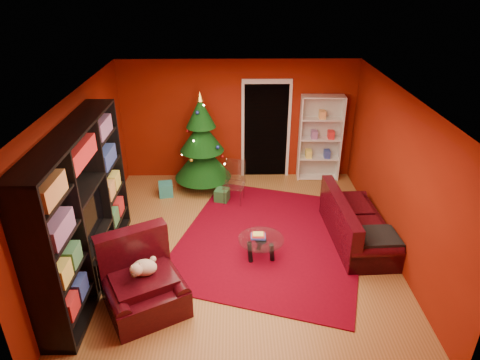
{
  "coord_description": "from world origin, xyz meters",
  "views": [
    {
      "loc": [
        -0.11,
        -6.02,
        4.29
      ],
      "look_at": [
        0.0,
        0.4,
        1.05
      ],
      "focal_mm": 32.0,
      "sensor_mm": 36.0,
      "label": 1
    }
  ],
  "objects_px": {
    "media_unit": "(82,209)",
    "coffee_table": "(261,248)",
    "gift_box_green": "(222,195)",
    "rug": "(271,239)",
    "white_bookshelf": "(320,139)",
    "dog": "(145,268)",
    "christmas_tree": "(202,143)",
    "gift_box_teal": "(166,189)",
    "gift_box_red": "(208,174)",
    "sofa": "(359,220)",
    "acrylic_chair": "(234,185)",
    "armchair": "(144,283)"
  },
  "relations": [
    {
      "from": "media_unit",
      "to": "white_bookshelf",
      "type": "height_order",
      "value": "media_unit"
    },
    {
      "from": "gift_box_teal",
      "to": "dog",
      "type": "xyz_separation_m",
      "value": [
        0.19,
        -3.19,
        0.5
      ]
    },
    {
      "from": "white_bookshelf",
      "to": "dog",
      "type": "bearing_deg",
      "value": -125.79
    },
    {
      "from": "christmas_tree",
      "to": "gift_box_red",
      "type": "distance_m",
      "value": 1.02
    },
    {
      "from": "gift_box_red",
      "to": "white_bookshelf",
      "type": "relative_size",
      "value": 0.11
    },
    {
      "from": "media_unit",
      "to": "coffee_table",
      "type": "height_order",
      "value": "media_unit"
    },
    {
      "from": "rug",
      "to": "white_bookshelf",
      "type": "relative_size",
      "value": 1.83
    },
    {
      "from": "white_bookshelf",
      "to": "armchair",
      "type": "height_order",
      "value": "white_bookshelf"
    },
    {
      "from": "dog",
      "to": "coffee_table",
      "type": "relative_size",
      "value": 0.54
    },
    {
      "from": "gift_box_green",
      "to": "media_unit",
      "type": "bearing_deg",
      "value": -130.25
    },
    {
      "from": "gift_box_green",
      "to": "coffee_table",
      "type": "height_order",
      "value": "coffee_table"
    },
    {
      "from": "white_bookshelf",
      "to": "sofa",
      "type": "distance_m",
      "value": 2.51
    },
    {
      "from": "gift_box_teal",
      "to": "coffee_table",
      "type": "xyz_separation_m",
      "value": [
        1.84,
        -2.16,
        0.05
      ]
    },
    {
      "from": "christmas_tree",
      "to": "gift_box_teal",
      "type": "bearing_deg",
      "value": -155.6
    },
    {
      "from": "media_unit",
      "to": "gift_box_green",
      "type": "distance_m",
      "value": 3.16
    },
    {
      "from": "christmas_tree",
      "to": "gift_box_red",
      "type": "bearing_deg",
      "value": 78.64
    },
    {
      "from": "acrylic_chair",
      "to": "gift_box_teal",
      "type": "bearing_deg",
      "value": 178.96
    },
    {
      "from": "armchair",
      "to": "media_unit",
      "type": "bearing_deg",
      "value": 114.21
    },
    {
      "from": "media_unit",
      "to": "acrylic_chair",
      "type": "bearing_deg",
      "value": 45.95
    },
    {
      "from": "gift_box_green",
      "to": "sofa",
      "type": "xyz_separation_m",
      "value": [
        2.36,
        -1.41,
        0.28
      ]
    },
    {
      "from": "coffee_table",
      "to": "armchair",
      "type": "bearing_deg",
      "value": -146.51
    },
    {
      "from": "gift_box_red",
      "to": "acrylic_chair",
      "type": "xyz_separation_m",
      "value": [
        0.57,
        -1.08,
        0.29
      ]
    },
    {
      "from": "gift_box_teal",
      "to": "coffee_table",
      "type": "height_order",
      "value": "coffee_table"
    },
    {
      "from": "gift_box_teal",
      "to": "gift_box_red",
      "type": "bearing_deg",
      "value": 42.12
    },
    {
      "from": "christmas_tree",
      "to": "gift_box_red",
      "type": "relative_size",
      "value": 10.25
    },
    {
      "from": "armchair",
      "to": "gift_box_teal",
      "type": "bearing_deg",
      "value": 64.72
    },
    {
      "from": "gift_box_green",
      "to": "armchair",
      "type": "distance_m",
      "value": 3.17
    },
    {
      "from": "christmas_tree",
      "to": "coffee_table",
      "type": "relative_size",
      "value": 2.88
    },
    {
      "from": "gift_box_teal",
      "to": "acrylic_chair",
      "type": "distance_m",
      "value": 1.47
    },
    {
      "from": "christmas_tree",
      "to": "rug",
      "type": "bearing_deg",
      "value": -56.8
    },
    {
      "from": "media_unit",
      "to": "white_bookshelf",
      "type": "relative_size",
      "value": 1.58
    },
    {
      "from": "gift_box_red",
      "to": "sofa",
      "type": "height_order",
      "value": "sofa"
    },
    {
      "from": "media_unit",
      "to": "gift_box_green",
      "type": "height_order",
      "value": "media_unit"
    },
    {
      "from": "gift_box_teal",
      "to": "christmas_tree",
      "type": "bearing_deg",
      "value": 24.4
    },
    {
      "from": "gift_box_teal",
      "to": "gift_box_green",
      "type": "xyz_separation_m",
      "value": [
        1.17,
        -0.26,
        -0.01
      ]
    },
    {
      "from": "dog",
      "to": "coffee_table",
      "type": "distance_m",
      "value": 1.99
    },
    {
      "from": "gift_box_teal",
      "to": "coffee_table",
      "type": "relative_size",
      "value": 0.38
    },
    {
      "from": "media_unit",
      "to": "acrylic_chair",
      "type": "distance_m",
      "value": 3.2
    },
    {
      "from": "gift_box_green",
      "to": "christmas_tree",
      "type": "bearing_deg",
      "value": 124.03
    },
    {
      "from": "christmas_tree",
      "to": "dog",
      "type": "xyz_separation_m",
      "value": [
        -0.57,
        -3.54,
        -0.39
      ]
    },
    {
      "from": "sofa",
      "to": "acrylic_chair",
      "type": "xyz_separation_m",
      "value": [
        -2.12,
        1.35,
        -0.02
      ]
    },
    {
      "from": "rug",
      "to": "white_bookshelf",
      "type": "bearing_deg",
      "value": 62.95
    },
    {
      "from": "christmas_tree",
      "to": "gift_box_teal",
      "type": "height_order",
      "value": "christmas_tree"
    },
    {
      "from": "christmas_tree",
      "to": "gift_box_green",
      "type": "distance_m",
      "value": 1.15
    },
    {
      "from": "gift_box_green",
      "to": "gift_box_red",
      "type": "relative_size",
      "value": 1.28
    },
    {
      "from": "gift_box_red",
      "to": "white_bookshelf",
      "type": "height_order",
      "value": "white_bookshelf"
    },
    {
      "from": "media_unit",
      "to": "dog",
      "type": "bearing_deg",
      "value": -33.87
    },
    {
      "from": "christmas_tree",
      "to": "white_bookshelf",
      "type": "bearing_deg",
      "value": 9.47
    },
    {
      "from": "gift_box_red",
      "to": "armchair",
      "type": "xyz_separation_m",
      "value": [
        -0.67,
        -4.02,
        0.33
      ]
    },
    {
      "from": "media_unit",
      "to": "armchair",
      "type": "distance_m",
      "value": 1.39
    }
  ]
}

